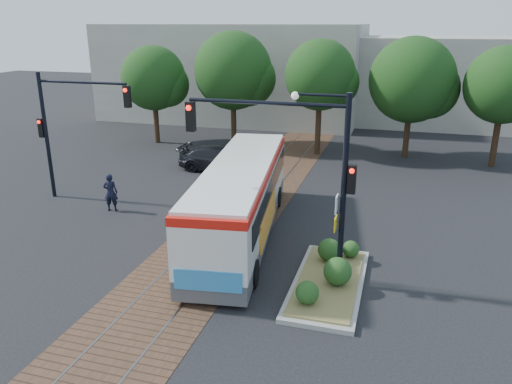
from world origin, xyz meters
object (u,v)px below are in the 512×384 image
traffic_island (330,275)px  signal_pole_main (305,159)px  signal_pole_left (65,120)px  city_bus (241,196)px  parked_car (219,159)px  officer (111,192)px

traffic_island → signal_pole_main: 3.95m
signal_pole_main → signal_pole_left: bearing=158.6°
city_bus → signal_pole_main: signal_pole_main is taller
city_bus → parked_car: 9.38m
signal_pole_main → parked_car: (-7.11, 11.31, -3.47)m
parked_car → signal_pole_left: bearing=143.7°
traffic_island → signal_pole_main: bearing=174.6°
city_bus → parked_car: bearing=107.8°
signal_pole_main → signal_pole_left: size_ratio=1.00×
city_bus → officer: bearing=163.5°
signal_pole_left → parked_car: 8.87m
signal_pole_left → parked_car: bearing=51.8°
traffic_island → signal_pole_main: (-0.96, 0.09, 3.83)m
city_bus → signal_pole_left: bearing=160.3°
city_bus → signal_pole_left: (-9.19, 1.88, 2.19)m
parked_car → city_bus: bearing=-152.3°
officer → parked_car: (2.45, 7.43, -0.18)m
officer → traffic_island: bearing=141.3°
signal_pole_main → officer: bearing=157.9°
signal_pole_main → parked_car: signal_pole_main is taller
traffic_island → signal_pole_left: size_ratio=0.87×
signal_pole_left → officer: 4.12m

